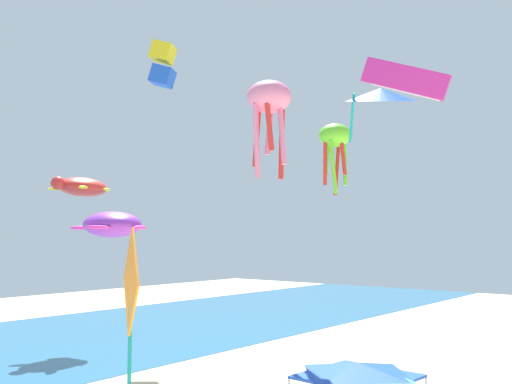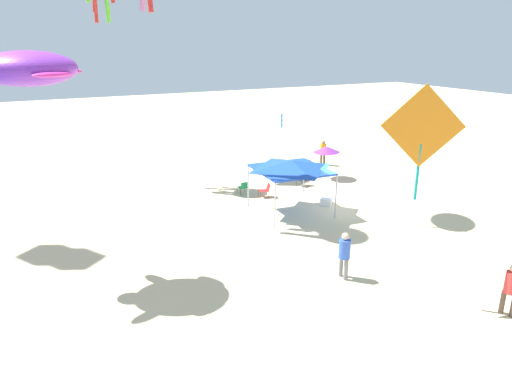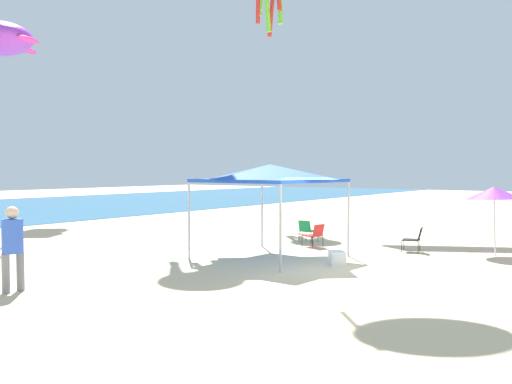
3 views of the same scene
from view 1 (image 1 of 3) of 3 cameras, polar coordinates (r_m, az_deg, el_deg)
The scene contains 9 objects.
canopy_tent at distance 21.69m, azimuth 10.15°, elevation -17.19°, with size 3.83×3.80×2.88m.
kite_octopus_pink at distance 27.95m, azimuth 1.33°, elevation 8.98°, with size 2.16×2.16×4.79m.
kite_turtle_red at distance 42.91m, azimuth -17.09°, elevation 0.49°, with size 4.67×4.14×1.67m.
kite_delta_blue at distance 22.46m, azimuth 12.38°, elevation 9.50°, with size 3.83×3.82×2.30m.
kite_box_yellow at distance 44.55m, azimuth -9.34°, elevation 12.49°, with size 2.20×2.32×3.54m.
kite_parafoil_magenta at distance 36.42m, azimuth 14.67°, elevation 10.88°, with size 1.54×5.39×3.25m.
kite_octopus_lime at distance 34.27m, azimuth 7.90°, elevation 5.26°, with size 1.91×1.91×4.25m.
kite_turtle_purple at distance 27.85m, azimuth -14.23°, elevation -3.19°, with size 4.10×4.27×1.24m.
kite_diamond_orange at distance 14.38m, azimuth -12.43°, elevation -9.33°, with size 1.44×2.31×3.83m.
Camera 1 is at (-17.75, -7.86, 7.36)m, focal length 39.94 mm.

